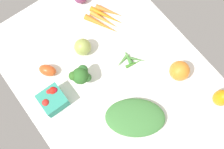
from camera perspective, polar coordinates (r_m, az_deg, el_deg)
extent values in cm
cube|color=white|center=(118.58, 0.00, -0.47)|extent=(104.00, 76.00, 2.00)
ellipsoid|color=#DD5121|center=(119.18, -13.40, 0.86)|extent=(9.07, 8.37, 4.82)
ellipsoid|color=orange|center=(118.49, 22.00, -4.58)|extent=(8.53, 8.53, 9.61)
cone|color=#428436|center=(119.94, 3.32, 3.73)|extent=(7.36, 3.40, 2.00)
cone|color=#548C41|center=(119.28, 2.20, 2.90)|extent=(3.25, 7.56, 1.69)
cone|color=#42862C|center=(119.18, 4.57, 2.31)|extent=(3.04, 7.62, 1.51)
cone|color=#4F8741|center=(120.04, 5.28, 3.19)|extent=(7.45, 6.85, 1.53)
sphere|color=#9BAA50|center=(119.33, -6.20, 5.78)|extent=(7.50, 7.50, 7.50)
ellipsoid|color=#3F7B3B|center=(111.30, 4.91, -8.99)|extent=(27.71, 29.00, 4.41)
cone|color=orange|center=(126.57, -2.25, 10.49)|extent=(16.84, 9.46, 2.71)
cone|color=orange|center=(127.94, -1.66, 11.41)|extent=(14.59, 7.10, 2.29)
cone|color=orange|center=(128.85, -1.17, 12.22)|extent=(16.41, 9.25, 2.55)
cone|color=orange|center=(130.00, -0.61, 13.14)|extent=(12.79, 8.97, 2.72)
cube|color=teal|center=(113.97, -12.34, -5.30)|extent=(9.85, 9.85, 6.38)
sphere|color=red|center=(111.88, -11.98, -3.29)|extent=(2.57, 2.57, 2.57)
sphere|color=red|center=(111.60, -13.76, -5.81)|extent=(3.12, 3.12, 3.12)
sphere|color=red|center=(112.00, -12.35, -3.34)|extent=(3.19, 3.19, 3.19)
sphere|color=red|center=(112.52, -13.11, -3.61)|extent=(2.42, 2.42, 2.42)
sphere|color=orange|center=(117.33, 14.04, 0.76)|extent=(8.65, 8.65, 8.65)
cylinder|color=#9FD18C|center=(115.79, -6.43, -1.01)|extent=(3.27, 3.27, 3.98)
sphere|color=#2E6627|center=(111.43, -6.68, -0.28)|extent=(7.02, 7.02, 7.02)
sphere|color=#336925|center=(110.79, -8.17, -0.30)|extent=(3.76, 3.76, 3.76)
sphere|color=#2F6C2E|center=(112.34, -6.16, 0.98)|extent=(4.28, 4.28, 4.28)
sphere|color=#2E6029|center=(111.84, -5.23, -0.64)|extent=(3.59, 3.59, 3.59)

